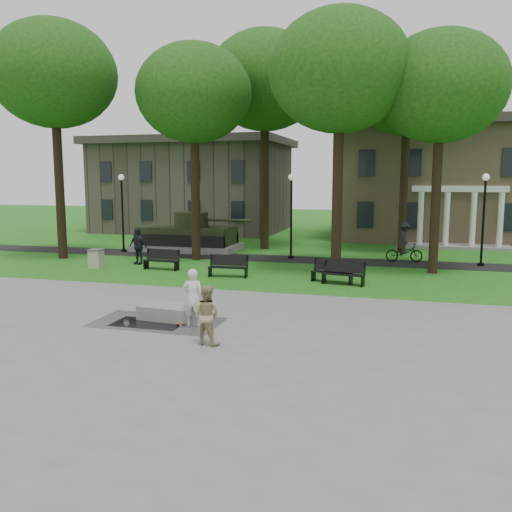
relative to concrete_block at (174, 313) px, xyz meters
The scene contains 27 objects.
ground 1.87m from the concrete_block, 78.57° to the left, with size 120.00×120.00×0.00m, color #1F5C15.
plaza 3.21m from the concrete_block, 83.41° to the right, with size 22.00×16.00×0.02m, color gray.
footpath 13.82m from the concrete_block, 88.48° to the left, with size 44.00×2.60×0.01m, color black.
building_right 29.97m from the concrete_block, 69.56° to the left, with size 17.00×12.00×8.60m.
building_left 30.43m from the concrete_block, 110.58° to the left, with size 15.00×10.00×7.20m, color #4C443D.
tree_0 18.66m from the concrete_block, 137.08° to the left, with size 6.80×6.80×12.97m.
tree_1 15.64m from the concrete_block, 108.55° to the left, with size 6.20×6.20×11.63m.
tree_2 14.27m from the concrete_block, 69.45° to the left, with size 6.60×6.60×12.16m.
tree_3 16.37m from the concrete_block, 53.52° to the left, with size 6.00×6.00×11.19m.
tree_4 20.57m from the concrete_block, 95.23° to the left, with size 7.20×7.20×13.50m.
tree_5 21.71m from the concrete_block, 69.45° to the left, with size 6.40×6.40×12.44m.
lamp_left 17.28m from the concrete_block, 124.31° to the left, with size 0.36×0.36×4.73m.
lamp_mid 14.37m from the concrete_block, 86.48° to the left, with size 0.36×0.36×4.73m.
lamp_right 18.00m from the concrete_block, 52.41° to the left, with size 0.36×0.36×4.73m.
tank_monument 16.96m from the concrete_block, 111.05° to the left, with size 7.45×3.40×2.40m.
puddle 0.91m from the concrete_block, 132.17° to the right, with size 2.20×1.20×0.00m, color black.
concrete_block is the anchor object (origin of this frame).
skateboard 0.88m from the concrete_block, 34.13° to the right, with size 0.78×0.20×0.07m, color brown.
skateboarder 1.26m from the concrete_block, 33.07° to the right, with size 0.65×0.43×1.79m, color silver.
friend_watching 2.94m from the concrete_block, 48.21° to the right, with size 0.80×0.62×1.64m, color tan.
pedestrian_walker 11.95m from the concrete_block, 122.95° to the left, with size 1.12×0.46×1.90m, color black.
cyclist 16.22m from the concrete_block, 64.28° to the left, with size 2.01×1.17×2.15m.
park_bench_0 9.91m from the concrete_block, 117.38° to the left, with size 1.82×0.62×1.00m.
park_bench_1 7.82m from the concrete_block, 95.38° to the left, with size 1.83×0.66×1.00m.
park_bench_2 8.75m from the concrete_block, 62.55° to the left, with size 1.85×0.87×1.00m.
park_bench_3 8.65m from the concrete_block, 58.13° to the left, with size 1.85×0.81×1.00m.
trash_bin 11.53m from the concrete_block, 133.67° to the left, with size 0.68×0.68×0.96m.
Camera 1 is at (6.64, -17.37, 4.52)m, focal length 38.00 mm.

